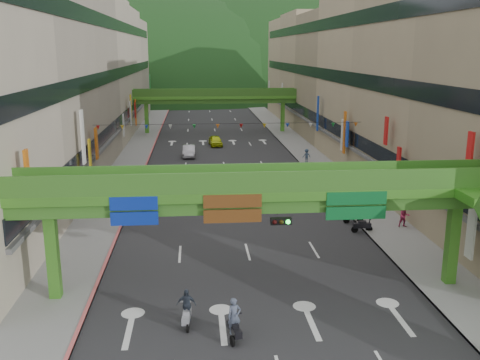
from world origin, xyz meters
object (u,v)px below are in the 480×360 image
Objects in this scene: car_silver at (189,151)px; pedestrian_red at (404,218)px; scooter_rider_mid at (284,194)px; overpass_near at (278,205)px; car_yellow at (215,141)px; scooter_rider_near at (234,321)px.

car_silver is 33.66m from pedestrian_red.
pedestrian_red is at bearing -40.52° from scooter_rider_mid.
car_silver is at bearing 119.28° from pedestrian_red.
pedestrian_red is (8.03, -6.86, -0.21)m from scooter_rider_mid.
pedestrian_red reaches higher than car_silver.
car_yellow is (-1.42, 47.49, -4.50)m from overpass_near.
pedestrian_red is at bearing -76.41° from car_yellow.
overpass_near is 15.93m from pedestrian_red.
car_yellow is (1.22, 51.87, -0.27)m from scooter_rider_near.
scooter_rider_near is at bearing -133.03° from pedestrian_red.
scooter_rider_near is 1.23× the size of pedestrian_red.
overpass_near is at bearing -100.62° from scooter_rider_mid.
pedestrian_red is (11.27, 10.39, -4.36)m from overpass_near.
overpass_near is at bearing -137.06° from pedestrian_red.
car_silver is at bearing 93.13° from scooter_rider_near.
scooter_rider_near is at bearing -96.64° from car_yellow.
scooter_rider_near is at bearing -86.18° from car_silver.
scooter_rider_mid is at bearing 79.38° from overpass_near.
car_yellow is at bearing 98.76° from scooter_rider_mid.
pedestrian_red is (12.69, -37.10, 0.14)m from car_yellow.
scooter_rider_mid is 30.59m from car_yellow.
scooter_rider_near reaches higher than scooter_rider_mid.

